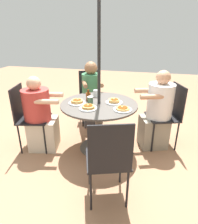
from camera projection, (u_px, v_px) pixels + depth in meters
ground_plane at (99, 147)px, 3.10m from camera, size 12.00×12.00×0.00m
patio_table at (99, 114)px, 2.88m from camera, size 1.09×1.09×0.73m
umbrella_pole at (99, 68)px, 2.62m from camera, size 0.04×0.04×2.44m
patio_chair_north at (27, 114)px, 2.90m from camera, size 0.51×0.51×0.97m
diner_north at (40, 118)px, 2.92m from camera, size 0.47×0.58×1.11m
patio_chair_east at (109, 158)px, 1.92m from camera, size 0.54×0.54×0.97m
patio_chair_south at (169, 112)px, 2.97m from camera, size 0.54×0.54×0.97m
diner_south at (157, 114)px, 2.97m from camera, size 0.50×0.58×1.18m
patio_chair_west at (90, 93)px, 3.83m from camera, size 0.56×0.56×0.97m
diner_west at (91, 97)px, 3.68m from camera, size 0.56×0.49×1.18m
pancake_plate_a at (88, 107)px, 2.62m from camera, size 0.24×0.24×0.06m
pancake_plate_b at (77, 102)px, 2.81m from camera, size 0.24×0.24×0.07m
pancake_plate_c at (114, 102)px, 2.82m from camera, size 0.24×0.24×0.07m
pancake_plate_d at (123, 109)px, 2.58m from camera, size 0.24×0.24×0.05m
syrup_bottle at (88, 96)px, 2.91m from camera, size 0.09×0.07×0.16m
coffee_cup at (90, 100)px, 2.77m from camera, size 0.08×0.08×0.11m
drinking_glass_a at (96, 93)px, 3.07m from camera, size 0.08×0.08×0.11m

